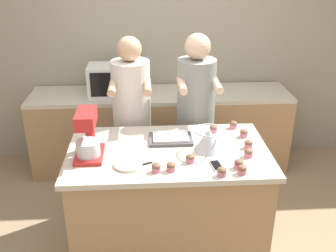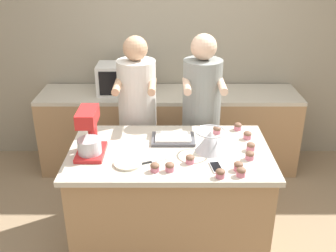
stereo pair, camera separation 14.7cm
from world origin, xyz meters
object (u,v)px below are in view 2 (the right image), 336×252
object	(u,v)px
stand_mixer	(88,135)
cupcake_7	(188,159)
person_left	(136,121)
cupcake_8	(240,172)
cupcake_2	(236,126)
cupcake_5	(168,167)
baking_tray	(172,138)
cupcake_9	(237,166)
cupcake_6	(249,146)
mixing_bowl	(209,140)
person_right	(199,120)
cupcake_1	(219,173)
cupcake_10	(246,135)
cupcake_0	(215,130)
cupcake_4	(248,155)
cell_phone	(215,167)
small_plate	(126,163)
cupcake_3	(153,167)
knife	(152,161)
microwave_oven	(121,79)

from	to	relation	value
stand_mixer	cupcake_7	size ratio (longest dim) A/B	5.58
person_left	cupcake_7	xyz separation A→B (m)	(0.43, -0.87, 0.10)
cupcake_7	cupcake_8	size ratio (longest dim) A/B	1.00
cupcake_2	cupcake_5	world-z (taller)	same
baking_tray	cupcake_9	size ratio (longest dim) A/B	5.27
cupcake_6	mixing_bowl	bearing A→B (deg)	-176.95
person_right	cupcake_5	size ratio (longest dim) A/B	25.99
person_left	cupcake_1	xyz separation A→B (m)	(0.62, -1.06, 0.10)
stand_mixer	cupcake_10	bearing A→B (deg)	12.00
baking_tray	cupcake_0	size ratio (longest dim) A/B	5.27
person_left	cupcake_4	xyz separation A→B (m)	(0.86, -0.81, 0.10)
cell_phone	cupcake_2	xyz separation A→B (m)	(0.25, 0.62, 0.03)
small_plate	cell_phone	bearing A→B (deg)	-4.30
stand_mixer	cupcake_3	size ratio (longest dim) A/B	5.58
cupcake_7	cupcake_3	bearing A→B (deg)	-155.43
baking_tray	cell_phone	distance (m)	0.51
cupcake_3	cupcake_6	world-z (taller)	same
cupcake_10	cupcake_3	bearing A→B (deg)	-145.51
person_right	cupcake_9	distance (m)	0.99
cupcake_0	cupcake_4	world-z (taller)	same
baking_tray	cupcake_2	xyz separation A→B (m)	(0.54, 0.20, 0.01)
stand_mixer	cupcake_2	world-z (taller)	stand_mixer
cupcake_1	cupcake_5	xyz separation A→B (m)	(-0.33, 0.08, 0.00)
stand_mixer	small_plate	distance (m)	0.35
knife	cupcake_1	distance (m)	0.49
cupcake_4	cupcake_1	bearing A→B (deg)	-134.59
baking_tray	microwave_oven	bearing A→B (deg)	112.92
small_plate	cupcake_4	distance (m)	0.87
small_plate	cupcake_4	size ratio (longest dim) A/B	3.09
person_left	cupcake_1	size ratio (longest dim) A/B	25.71
cupcake_2	mixing_bowl	bearing A→B (deg)	-125.56
person_left	cupcake_0	distance (m)	0.79
cell_phone	cupcake_1	size ratio (longest dim) A/B	2.39
cupcake_1	cupcake_6	bearing A→B (deg)	54.42
microwave_oven	person_left	bearing A→B (deg)	-74.18
person_left	cupcake_5	bearing A→B (deg)	-73.49
cupcake_8	cell_phone	bearing A→B (deg)	145.67
person_left	microwave_oven	world-z (taller)	person_left
microwave_oven	cupcake_6	size ratio (longest dim) A/B	8.32
cupcake_4	cupcake_6	size ratio (longest dim) A/B	1.00
microwave_oven	cupcake_8	size ratio (longest dim) A/B	8.32
baking_tray	small_plate	world-z (taller)	baking_tray
mixing_bowl	cupcake_7	bearing A→B (deg)	-131.89
stand_mixer	microwave_oven	bearing A→B (deg)	86.50
cupcake_3	cupcake_7	xyz separation A→B (m)	(0.24, 0.11, 0.00)
small_plate	cupcake_2	bearing A→B (deg)	33.53
stand_mixer	cupcake_6	distance (m)	1.20
cupcake_5	cupcake_7	distance (m)	0.18
person_right	cupcake_2	distance (m)	0.43
cupcake_0	microwave_oven	bearing A→B (deg)	128.60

